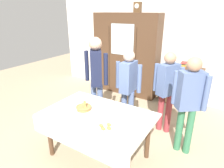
{
  "coord_description": "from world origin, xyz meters",
  "views": [
    {
      "loc": [
        1.5,
        -2.2,
        2.19
      ],
      "look_at": [
        0.0,
        0.2,
        1.11
      ],
      "focal_mm": 30.87,
      "sensor_mm": 36.0,
      "label": 1
    }
  ],
  "objects_px": {
    "tea_cup_mid_right": "(80,101)",
    "pastry_plate": "(106,127)",
    "dining_table": "(96,121)",
    "tea_cup_far_left": "(104,108)",
    "bread_basket": "(84,108)",
    "spoon_near_left": "(62,111)",
    "spoon_near_right": "(90,117)",
    "person_behind_table_left": "(96,74)",
    "wall_cabinet": "(126,55)",
    "person_near_right_end": "(167,86)",
    "mantel_clock": "(138,7)",
    "tea_cup_mid_left": "(120,113)",
    "book_stack": "(184,65)",
    "person_beside_shelf": "(189,98)",
    "bookshelf_low": "(181,86)",
    "person_behind_table_right": "(128,83)",
    "tea_cup_back_edge": "(113,104)",
    "tea_cup_near_right": "(66,117)",
    "tea_cup_near_left": "(89,97)"
  },
  "relations": [
    {
      "from": "mantel_clock",
      "to": "person_near_right_end",
      "type": "distance_m",
      "value": 2.25
    },
    {
      "from": "tea_cup_near_right",
      "to": "bread_basket",
      "type": "distance_m",
      "value": 0.35
    },
    {
      "from": "tea_cup_back_edge",
      "to": "person_beside_shelf",
      "type": "relative_size",
      "value": 0.08
    },
    {
      "from": "tea_cup_near_left",
      "to": "tea_cup_back_edge",
      "type": "xyz_separation_m",
      "value": [
        0.49,
        -0.01,
        -0.0
      ]
    },
    {
      "from": "bookshelf_low",
      "to": "person_behind_table_right",
      "type": "distance_m",
      "value": 1.79
    },
    {
      "from": "tea_cup_near_right",
      "to": "spoon_near_left",
      "type": "bearing_deg",
      "value": 147.54
    },
    {
      "from": "tea_cup_mid_right",
      "to": "pastry_plate",
      "type": "distance_m",
      "value": 0.87
    },
    {
      "from": "tea_cup_near_right",
      "to": "mantel_clock",
      "type": "bearing_deg",
      "value": 96.06
    },
    {
      "from": "tea_cup_near_right",
      "to": "tea_cup_near_left",
      "type": "bearing_deg",
      "value": 100.19
    },
    {
      "from": "bread_basket",
      "to": "spoon_near_left",
      "type": "bearing_deg",
      "value": -138.21
    },
    {
      "from": "bread_basket",
      "to": "person_near_right_end",
      "type": "xyz_separation_m",
      "value": [
        0.91,
        1.24,
        0.14
      ]
    },
    {
      "from": "mantel_clock",
      "to": "tea_cup_mid_left",
      "type": "distance_m",
      "value": 2.95
    },
    {
      "from": "tea_cup_near_left",
      "to": "tea_cup_mid_right",
      "type": "relative_size",
      "value": 1.0
    },
    {
      "from": "bookshelf_low",
      "to": "spoon_near_right",
      "type": "bearing_deg",
      "value": -103.64
    },
    {
      "from": "dining_table",
      "to": "tea_cup_far_left",
      "type": "xyz_separation_m",
      "value": [
        0.0,
        0.21,
        0.13
      ]
    },
    {
      "from": "tea_cup_mid_left",
      "to": "tea_cup_mid_right",
      "type": "relative_size",
      "value": 1.0
    },
    {
      "from": "person_beside_shelf",
      "to": "person_near_right_end",
      "type": "xyz_separation_m",
      "value": [
        -0.45,
        0.41,
        -0.04
      ]
    },
    {
      "from": "spoon_near_left",
      "to": "person_behind_table_right",
      "type": "xyz_separation_m",
      "value": [
        0.49,
        1.21,
        0.17
      ]
    },
    {
      "from": "tea_cup_mid_right",
      "to": "person_beside_shelf",
      "type": "relative_size",
      "value": 0.08
    },
    {
      "from": "tea_cup_far_left",
      "to": "person_beside_shelf",
      "type": "relative_size",
      "value": 0.08
    },
    {
      "from": "book_stack",
      "to": "pastry_plate",
      "type": "bearing_deg",
      "value": -96.22
    },
    {
      "from": "bookshelf_low",
      "to": "pastry_plate",
      "type": "relative_size",
      "value": 3.37
    },
    {
      "from": "pastry_plate",
      "to": "tea_cup_near_left",
      "type": "bearing_deg",
      "value": 141.03
    },
    {
      "from": "book_stack",
      "to": "person_near_right_end",
      "type": "bearing_deg",
      "value": -88.69
    },
    {
      "from": "mantel_clock",
      "to": "person_near_right_end",
      "type": "bearing_deg",
      "value": -46.07
    },
    {
      "from": "tea_cup_back_edge",
      "to": "spoon_near_left",
      "type": "relative_size",
      "value": 1.09
    },
    {
      "from": "person_behind_table_right",
      "to": "pastry_plate",
      "type": "bearing_deg",
      "value": -75.56
    },
    {
      "from": "bookshelf_low",
      "to": "tea_cup_mid_right",
      "type": "distance_m",
      "value": 2.7
    },
    {
      "from": "bread_basket",
      "to": "dining_table",
      "type": "bearing_deg",
      "value": -8.67
    },
    {
      "from": "book_stack",
      "to": "person_behind_table_left",
      "type": "bearing_deg",
      "value": -123.03
    },
    {
      "from": "person_behind_table_left",
      "to": "wall_cabinet",
      "type": "bearing_deg",
      "value": 100.09
    },
    {
      "from": "spoon_near_right",
      "to": "bookshelf_low",
      "type": "bearing_deg",
      "value": 76.36
    },
    {
      "from": "wall_cabinet",
      "to": "tea_cup_far_left",
      "type": "distance_m",
      "value": 2.56
    },
    {
      "from": "bread_basket",
      "to": "wall_cabinet",
      "type": "bearing_deg",
      "value": 103.97
    },
    {
      "from": "wall_cabinet",
      "to": "person_near_right_end",
      "type": "xyz_separation_m",
      "value": [
        1.54,
        -1.31,
        -0.14
      ]
    },
    {
      "from": "tea_cup_back_edge",
      "to": "tea_cup_far_left",
      "type": "bearing_deg",
      "value": -106.98
    },
    {
      "from": "dining_table",
      "to": "person_behind_table_left",
      "type": "xyz_separation_m",
      "value": [
        -0.58,
        0.81,
        0.42
      ]
    },
    {
      "from": "tea_cup_far_left",
      "to": "spoon_near_right",
      "type": "height_order",
      "value": "tea_cup_far_left"
    },
    {
      "from": "mantel_clock",
      "to": "tea_cup_mid_left",
      "type": "xyz_separation_m",
      "value": [
        0.9,
        -2.39,
        -1.48
      ]
    },
    {
      "from": "bread_basket",
      "to": "book_stack",
      "type": "bearing_deg",
      "value": 71.37
    },
    {
      "from": "mantel_clock",
      "to": "tea_cup_near_left",
      "type": "bearing_deg",
      "value": -85.26
    },
    {
      "from": "wall_cabinet",
      "to": "person_near_right_end",
      "type": "distance_m",
      "value": 2.03
    },
    {
      "from": "person_near_right_end",
      "to": "tea_cup_far_left",
      "type": "bearing_deg",
      "value": -120.74
    },
    {
      "from": "spoon_near_right",
      "to": "person_beside_shelf",
      "type": "bearing_deg",
      "value": 39.63
    },
    {
      "from": "tea_cup_mid_right",
      "to": "person_beside_shelf",
      "type": "xyz_separation_m",
      "value": [
        1.57,
        0.68,
        0.18
      ]
    },
    {
      "from": "bookshelf_low",
      "to": "tea_cup_mid_left",
      "type": "height_order",
      "value": "bookshelf_low"
    },
    {
      "from": "person_behind_table_left",
      "to": "tea_cup_far_left",
      "type": "bearing_deg",
      "value": -45.62
    },
    {
      "from": "mantel_clock",
      "to": "tea_cup_near_right",
      "type": "bearing_deg",
      "value": -83.94
    },
    {
      "from": "pastry_plate",
      "to": "person_behind_table_left",
      "type": "height_order",
      "value": "person_behind_table_left"
    },
    {
      "from": "tea_cup_mid_right",
      "to": "person_behind_table_left",
      "type": "xyz_separation_m",
      "value": [
        -0.11,
        0.62,
        0.3
      ]
    }
  ]
}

